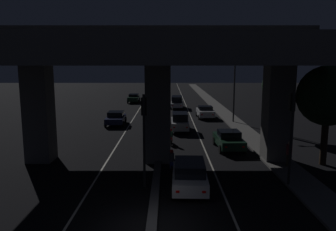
% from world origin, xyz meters
% --- Properties ---
extents(ground_plane, '(200.00, 200.00, 0.00)m').
position_xyz_m(ground_plane, '(0.00, 0.00, 0.00)').
color(ground_plane, black).
extents(lane_line_left_inner, '(0.12, 126.00, 0.00)m').
position_xyz_m(lane_line_left_inner, '(-3.59, 35.00, 0.00)').
color(lane_line_left_inner, beige).
rests_on(lane_line_left_inner, ground_plane).
extents(lane_line_right_inner, '(0.12, 126.00, 0.00)m').
position_xyz_m(lane_line_right_inner, '(3.59, 35.00, 0.00)').
color(lane_line_right_inner, beige).
rests_on(lane_line_right_inner, ground_plane).
extents(median_divider, '(0.44, 126.00, 0.20)m').
position_xyz_m(median_divider, '(0.00, 35.00, 0.10)').
color(median_divider, '#4C4C51').
rests_on(median_divider, ground_plane).
extents(sidewalk_right, '(2.07, 126.00, 0.14)m').
position_xyz_m(sidewalk_right, '(8.30, 28.00, 0.07)').
color(sidewalk_right, '#5B5956').
rests_on(sidewalk_right, ground_plane).
extents(elevated_overpass, '(21.24, 13.34, 9.23)m').
position_xyz_m(elevated_overpass, '(0.00, 9.72, 7.05)').
color(elevated_overpass, '#5B5956').
rests_on(elevated_overpass, ground_plane).
extents(traffic_light_left_of_median, '(0.30, 0.49, 5.14)m').
position_xyz_m(traffic_light_left_of_median, '(-0.62, 4.88, 3.50)').
color(traffic_light_left_of_median, black).
rests_on(traffic_light_left_of_median, ground_plane).
extents(traffic_light_right_of_median, '(0.30, 0.49, 5.38)m').
position_xyz_m(traffic_light_right_of_median, '(7.36, 4.88, 3.66)').
color(traffic_light_right_of_median, black).
rests_on(traffic_light_right_of_median, ground_plane).
extents(street_lamp, '(2.73, 0.32, 8.24)m').
position_xyz_m(street_lamp, '(7.78, 24.39, 4.90)').
color(street_lamp, '#2D2D30').
rests_on(street_lamp, ground_plane).
extents(car_white_lead, '(2.07, 4.01, 1.57)m').
position_xyz_m(car_white_lead, '(1.84, 4.35, 0.83)').
color(car_white_lead, silver).
rests_on(car_white_lead, ground_plane).
extents(car_dark_green_second, '(2.13, 4.25, 1.50)m').
position_xyz_m(car_dark_green_second, '(5.51, 12.87, 0.76)').
color(car_dark_green_second, black).
rests_on(car_dark_green_second, ground_plane).
extents(car_white_third, '(1.89, 4.18, 1.83)m').
position_xyz_m(car_white_third, '(1.88, 19.94, 0.94)').
color(car_white_third, silver).
rests_on(car_white_third, ground_plane).
extents(car_white_fourth, '(2.11, 3.97, 1.50)m').
position_xyz_m(car_white_fourth, '(5.32, 27.79, 0.76)').
color(car_white_fourth, silver).
rests_on(car_white_fourth, ground_plane).
extents(car_white_fifth, '(2.01, 4.67, 1.81)m').
position_xyz_m(car_white_fifth, '(2.04, 36.79, 0.96)').
color(car_white_fifth, silver).
rests_on(car_white_fifth, ground_plane).
extents(car_dark_blue_lead_oncoming, '(2.13, 4.12, 1.47)m').
position_xyz_m(car_dark_blue_lead_oncoming, '(-5.11, 23.16, 0.77)').
color(car_dark_blue_lead_oncoming, '#141938').
rests_on(car_dark_blue_lead_oncoming, ground_plane).
extents(car_taxi_yellow_second_oncoming, '(2.06, 4.05, 1.96)m').
position_xyz_m(car_taxi_yellow_second_oncoming, '(-1.80, 34.80, 1.03)').
color(car_taxi_yellow_second_oncoming, gold).
rests_on(car_taxi_yellow_second_oncoming, ground_plane).
extents(car_dark_green_third_oncoming, '(1.97, 4.44, 1.46)m').
position_xyz_m(car_dark_green_third_oncoming, '(-5.26, 44.01, 0.77)').
color(car_dark_green_third_oncoming, black).
rests_on(car_dark_green_third_oncoming, ground_plane).
extents(motorcycle_blue_filtering_near, '(0.32, 1.94, 1.42)m').
position_xyz_m(motorcycle_blue_filtering_near, '(0.91, 7.38, 0.60)').
color(motorcycle_blue_filtering_near, black).
rests_on(motorcycle_blue_filtering_near, ground_plane).
extents(motorcycle_red_filtering_mid, '(0.33, 1.74, 1.37)m').
position_xyz_m(motorcycle_red_filtering_mid, '(0.92, 14.22, 0.59)').
color(motorcycle_red_filtering_mid, black).
rests_on(motorcycle_red_filtering_mid, ground_plane).
extents(motorcycle_black_filtering_far, '(0.33, 1.71, 1.48)m').
position_xyz_m(motorcycle_black_filtering_far, '(0.77, 20.47, 0.63)').
color(motorcycle_black_filtering_far, black).
rests_on(motorcycle_black_filtering_far, ground_plane).
extents(pedestrian_on_sidewalk, '(0.37, 0.37, 1.64)m').
position_xyz_m(pedestrian_on_sidewalk, '(8.54, 8.02, 0.95)').
color(pedestrian_on_sidewalk, '#2D261E').
rests_on(pedestrian_on_sidewalk, sidewalk_right).
extents(roadside_tree_kerbside_near, '(3.96, 3.96, 6.66)m').
position_xyz_m(roadside_tree_kerbside_near, '(11.13, 8.78, 4.64)').
color(roadside_tree_kerbside_near, '#2D2116').
rests_on(roadside_tree_kerbside_near, ground_plane).
extents(roadside_tree_kerbside_mid, '(2.93, 2.93, 6.19)m').
position_xyz_m(roadside_tree_kerbside_mid, '(11.02, 18.29, 4.67)').
color(roadside_tree_kerbside_mid, '#38281C').
rests_on(roadside_tree_kerbside_mid, ground_plane).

